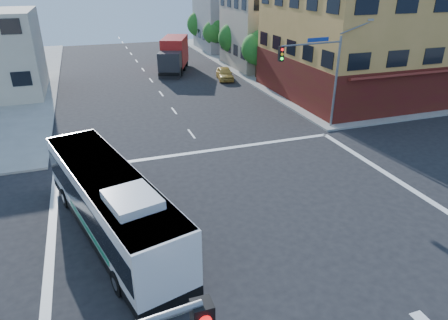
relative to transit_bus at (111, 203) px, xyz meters
name	(u,v)px	position (x,y,z in m)	size (l,w,h in m)	color
ground	(261,226)	(6.71, -1.60, -1.71)	(120.00, 120.00, 0.00)	black
sidewalk_ne	(380,55)	(41.71, 33.40, -1.64)	(50.00, 50.00, 0.15)	gray
corner_building_ne	(375,33)	(26.69, 16.87, 4.18)	(18.10, 15.44, 14.00)	#D1964B
building_east_near	(276,30)	(23.69, 32.38, 2.79)	(12.06, 10.06, 9.00)	tan
building_east_far	(237,16)	(23.68, 46.37, 3.29)	(12.06, 10.06, 10.00)	gray
signal_mast_ne	(319,66)	(15.78, 9.01, 3.27)	(7.91, 1.13, 8.07)	slate
street_tree_a	(258,47)	(18.61, 26.32, 1.88)	(3.60, 3.60, 5.53)	#3C2316
street_tree_b	(234,36)	(18.61, 34.32, 2.04)	(3.80, 3.80, 5.79)	#3C2316
street_tree_c	(215,31)	(18.61, 42.32, 1.75)	(3.40, 3.40, 5.29)	#3C2316
street_tree_d	(200,22)	(18.61, 50.32, 2.17)	(4.00, 4.00, 6.03)	#3C2316
transit_bus	(111,203)	(0.00, 0.00, 0.00)	(5.45, 12.08, 3.50)	black
box_truck	(174,56)	(10.33, 33.23, 0.22)	(5.52, 9.16, 3.98)	#232427
parked_car	(225,74)	(14.81, 26.95, -1.01)	(1.67, 4.15, 1.41)	gold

